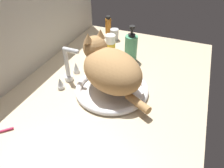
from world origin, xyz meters
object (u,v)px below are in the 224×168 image
object	(u,v)px
faucet	(69,68)
sink_basin	(112,89)
metal_jar	(114,34)
pill_bottle	(110,43)
amber_bottle	(108,25)
soap_pump_bottle	(131,48)
cat	(109,68)

from	to	relation	value
faucet	sink_basin	bearing A→B (deg)	-90.00
sink_basin	metal_jar	xyz separation A→B (cm)	(49.04, 18.62, 2.36)
faucet	metal_jar	xyz separation A→B (cm)	(49.04, -3.04, -3.15)
faucet	pill_bottle	world-z (taller)	faucet
sink_basin	amber_bottle	bearing A→B (deg)	24.77
sink_basin	soap_pump_bottle	distance (cm)	29.67
amber_bottle	sink_basin	bearing A→B (deg)	-155.23
faucet	amber_bottle	size ratio (longest dim) A/B	1.50
pill_bottle	soap_pump_bottle	distance (cm)	16.17
sink_basin	soap_pump_bottle	xyz separation A→B (cm)	(28.99, 0.93, 6.24)
soap_pump_bottle	metal_jar	xyz separation A→B (cm)	(20.04, 17.68, -3.88)
cat	pill_bottle	distance (cm)	37.82
sink_basin	faucet	xyz separation A→B (cm)	(0.00, 21.66, 5.50)
sink_basin	faucet	world-z (taller)	faucet
sink_basin	metal_jar	world-z (taller)	metal_jar
cat	metal_jar	world-z (taller)	cat
pill_bottle	metal_jar	distance (cm)	14.14
faucet	soap_pump_bottle	world-z (taller)	soap_pump_bottle
pill_bottle	amber_bottle	bearing A→B (deg)	26.38
cat	sink_basin	bearing A→B (deg)	-118.26
faucet	metal_jar	size ratio (longest dim) A/B	2.52
cat	soap_pump_bottle	world-z (taller)	cat
faucet	cat	world-z (taller)	cat
faucet	cat	xyz separation A→B (cm)	(0.86, -20.06, 4.94)
faucet	amber_bottle	bearing A→B (deg)	4.62
faucet	metal_jar	bearing A→B (deg)	-3.55
sink_basin	soap_pump_bottle	size ratio (longest dim) A/B	1.68
cat	metal_jar	distance (cm)	51.73
pill_bottle	metal_jar	xyz separation A→B (cm)	(13.77, 3.09, -0.85)
faucet	metal_jar	distance (cm)	49.23
pill_bottle	amber_bottle	size ratio (longest dim) A/B	0.80
pill_bottle	metal_jar	bearing A→B (deg)	12.66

